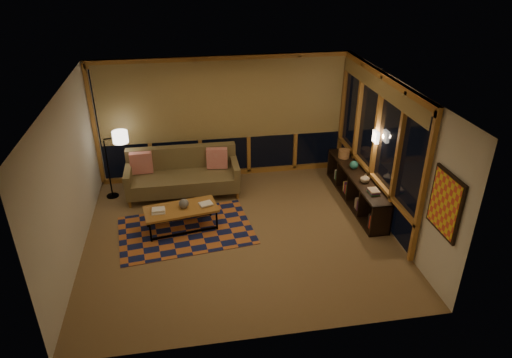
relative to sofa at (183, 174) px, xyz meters
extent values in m
cube|color=#9E8351|center=(0.96, -1.66, -0.47)|extent=(5.50, 5.00, 0.01)
cube|color=silver|center=(0.96, -1.66, 2.23)|extent=(5.50, 5.00, 0.01)
cube|color=beige|center=(0.96, 0.84, 0.88)|extent=(5.50, 0.01, 2.70)
cube|color=beige|center=(0.96, -4.16, 0.88)|extent=(5.50, 0.01, 2.70)
cube|color=beige|center=(-1.79, -1.66, 0.88)|extent=(0.01, 5.00, 2.70)
cube|color=beige|center=(3.71, -1.66, 0.88)|extent=(0.01, 5.00, 2.70)
cube|color=#B6632C|center=(-0.01, -1.39, -0.46)|extent=(2.58, 1.88, 0.01)
sphere|color=black|center=(-0.01, -1.30, 0.06)|extent=(0.19, 0.19, 0.18)
cylinder|color=#925E33|center=(3.43, -0.10, 0.26)|extent=(0.29, 0.29, 0.18)
sphere|color=#23695D|center=(3.45, -0.66, 0.26)|extent=(0.22, 0.22, 0.17)
imported|color=tan|center=(3.45, -1.26, 0.26)|extent=(0.22, 0.22, 0.18)
camera|label=1|loc=(0.11, -8.56, 4.27)|focal=32.00mm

